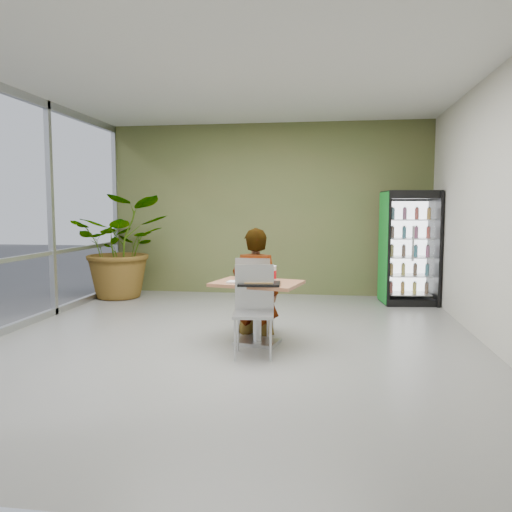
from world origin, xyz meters
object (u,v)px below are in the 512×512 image
object	(u,v)px
dining_table	(257,299)
potted_plant	(122,247)
chair_near	(254,302)
cafeteria_tray	(259,284)
soda_cup	(272,274)
beverage_fridge	(409,248)
chair_far	(254,290)
seated_woman	(255,293)

from	to	relation	value
dining_table	potted_plant	world-z (taller)	potted_plant
chair_near	cafeteria_tray	xyz separation A→B (m)	(0.04, 0.17, 0.18)
dining_table	soda_cup	world-z (taller)	soda_cup
chair_near	beverage_fridge	distance (m)	3.98
beverage_fridge	potted_plant	size ratio (longest dim) A/B	1.03
cafeteria_tray	soda_cup	bearing A→B (deg)	69.81
soda_cup	beverage_fridge	world-z (taller)	beverage_fridge
soda_cup	beverage_fridge	xyz separation A→B (m)	(2.03, 2.83, 0.12)
chair_far	seated_woman	distance (m)	0.07
dining_table	chair_near	distance (m)	0.42
cafeteria_tray	chair_far	bearing A→B (deg)	102.97
chair_far	chair_near	size ratio (longest dim) A/B	1.01
chair_near	potted_plant	xyz separation A→B (m)	(-2.89, 3.21, 0.35)
chair_far	potted_plant	bearing A→B (deg)	-36.73
dining_table	beverage_fridge	bearing A→B (deg)	52.71
soda_cup	cafeteria_tray	size ratio (longest dim) A/B	0.40
beverage_fridge	potted_plant	distance (m)	5.07
chair_far	cafeteria_tray	world-z (taller)	chair_far
chair_far	beverage_fridge	world-z (taller)	beverage_fridge
dining_table	soda_cup	distance (m)	0.35
dining_table	cafeteria_tray	distance (m)	0.35
seated_woman	soda_cup	xyz separation A→B (m)	(0.26, -0.42, 0.30)
dining_table	soda_cup	size ratio (longest dim) A/B	6.03
soda_cup	dining_table	bearing A→B (deg)	-163.03
seated_woman	potted_plant	world-z (taller)	potted_plant
chair_far	seated_woman	size ratio (longest dim) A/B	0.60
chair_far	potted_plant	distance (m)	3.66
beverage_fridge	potted_plant	world-z (taller)	beverage_fridge
dining_table	chair_far	world-z (taller)	chair_far
dining_table	potted_plant	distance (m)	4.02
dining_table	chair_near	size ratio (longest dim) A/B	1.14
chair_near	soda_cup	size ratio (longest dim) A/B	5.29
dining_table	chair_far	distance (m)	0.43
seated_woman	potted_plant	xyz separation A→B (m)	(-2.78, 2.31, 0.39)
dining_table	seated_woman	bearing A→B (deg)	100.64
dining_table	potted_plant	size ratio (longest dim) A/B	0.61
chair_far	beverage_fridge	size ratio (longest dim) A/B	0.52
chair_near	seated_woman	bearing A→B (deg)	91.43
cafeteria_tray	beverage_fridge	size ratio (longest dim) A/B	0.24
dining_table	beverage_fridge	size ratio (longest dim) A/B	0.59
chair_near	beverage_fridge	bearing A→B (deg)	51.00
chair_near	cafeteria_tray	size ratio (longest dim) A/B	2.11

